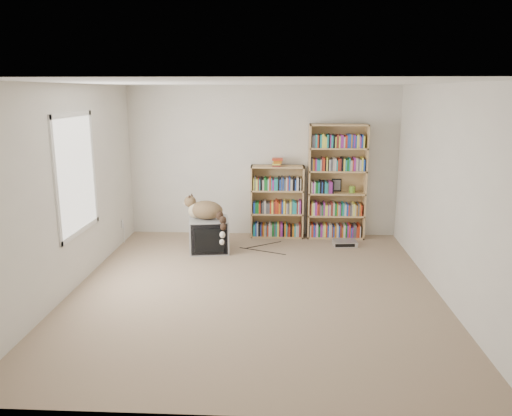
{
  "coord_description": "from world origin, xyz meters",
  "views": [
    {
      "loc": [
        0.31,
        -5.82,
        2.41
      ],
      "look_at": [
        -0.03,
        1.0,
        0.81
      ],
      "focal_mm": 35.0,
      "sensor_mm": 36.0,
      "label": 1
    }
  ],
  "objects_px": {
    "crt_tv": "(209,235)",
    "bookcase_tall": "(337,185)",
    "bookcase_short": "(277,204)",
    "dvd_player": "(345,243)",
    "cat": "(208,213)"
  },
  "relations": [
    {
      "from": "cat",
      "to": "dvd_player",
      "type": "distance_m",
      "value": 2.24
    },
    {
      "from": "bookcase_short",
      "to": "dvd_player",
      "type": "distance_m",
      "value": 1.3
    },
    {
      "from": "crt_tv",
      "to": "cat",
      "type": "bearing_deg",
      "value": -93.63
    },
    {
      "from": "dvd_player",
      "to": "bookcase_short",
      "type": "bearing_deg",
      "value": 150.28
    },
    {
      "from": "crt_tv",
      "to": "bookcase_tall",
      "type": "distance_m",
      "value": 2.29
    },
    {
      "from": "cat",
      "to": "bookcase_short",
      "type": "bearing_deg",
      "value": 53.12
    },
    {
      "from": "bookcase_short",
      "to": "dvd_player",
      "type": "xyz_separation_m",
      "value": [
        1.09,
        -0.49,
        -0.51
      ]
    },
    {
      "from": "bookcase_tall",
      "to": "bookcase_short",
      "type": "bearing_deg",
      "value": 179.97
    },
    {
      "from": "crt_tv",
      "to": "dvd_player",
      "type": "height_order",
      "value": "crt_tv"
    },
    {
      "from": "crt_tv",
      "to": "bookcase_short",
      "type": "bearing_deg",
      "value": 31.03
    },
    {
      "from": "crt_tv",
      "to": "bookcase_tall",
      "type": "height_order",
      "value": "bookcase_tall"
    },
    {
      "from": "cat",
      "to": "bookcase_tall",
      "type": "distance_m",
      "value": 2.24
    },
    {
      "from": "crt_tv",
      "to": "cat",
      "type": "distance_m",
      "value": 0.37
    },
    {
      "from": "cat",
      "to": "bookcase_short",
      "type": "relative_size",
      "value": 0.61
    },
    {
      "from": "cat",
      "to": "dvd_player",
      "type": "height_order",
      "value": "cat"
    }
  ]
}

